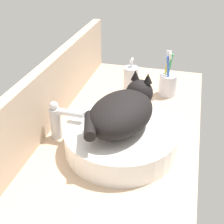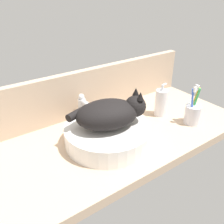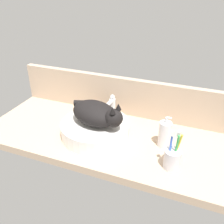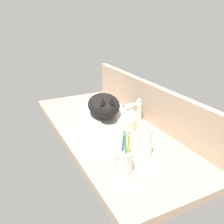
{
  "view_description": "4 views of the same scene",
  "coord_description": "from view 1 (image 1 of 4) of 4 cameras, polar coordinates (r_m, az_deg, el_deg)",
  "views": [
    {
      "loc": [
        -80.21,
        -19.89,
        61.27
      ],
      "look_at": [
        3.68,
        2.11,
        8.74
      ],
      "focal_mm": 50.0,
      "sensor_mm": 36.0,
      "label": 1
    },
    {
      "loc": [
        -51.69,
        -72.94,
        60.55
      ],
      "look_at": [
        3.48,
        3.97,
        9.09
      ],
      "focal_mm": 40.0,
      "sensor_mm": 36.0,
      "label": 2
    },
    {
      "loc": [
        43.71,
        -99.15,
        74.3
      ],
      "look_at": [
        3.03,
        4.25,
        11.56
      ],
      "focal_mm": 40.0,
      "sensor_mm": 36.0,
      "label": 3
    },
    {
      "loc": [
        110.34,
        -54.52,
        60.39
      ],
      "look_at": [
        0.2,
        0.59,
        9.8
      ],
      "focal_mm": 40.0,
      "sensor_mm": 36.0,
      "label": 4
    }
  ],
  "objects": [
    {
      "name": "soap_dispenser",
      "position": [
        1.26,
        3.44,
        5.42
      ],
      "size": [
        5.88,
        5.88,
        16.41
      ],
      "color": "silver",
      "rests_on": "ground_plane"
    },
    {
      "name": "toothbrush_cup",
      "position": [
        1.31,
        10.14,
        5.14
      ],
      "size": [
        7.24,
        7.24,
        18.72
      ],
      "color": "silver",
      "rests_on": "ground_plane"
    },
    {
      "name": "cat",
      "position": [
        0.93,
        2.03,
        0.26
      ],
      "size": [
        30.61,
        23.4,
        14.0
      ],
      "color": "black",
      "rests_on": "sink_basin"
    },
    {
      "name": "sink_basin",
      "position": [
        0.97,
        1.57,
        -4.95
      ],
      "size": [
        34.95,
        34.95,
        7.66
      ],
      "primitive_type": "cylinder",
      "color": "white",
      "rests_on": "ground_plane"
    },
    {
      "name": "backsplash_panel",
      "position": [
        1.05,
        -12.72,
        1.77
      ],
      "size": [
        125.76,
        3.6,
        22.34
      ],
      "primitive_type": "cube",
      "color": "tan",
      "rests_on": "ground_plane"
    },
    {
      "name": "ground_plane",
      "position": [
        1.04,
        0.61,
        -6.24
      ],
      "size": [
        125.76,
        53.53,
        4.0
      ],
      "primitive_type": "cube",
      "color": "tan"
    },
    {
      "name": "faucet",
      "position": [
        1.02,
        -9.78,
        -1.31
      ],
      "size": [
        3.6,
        11.83,
        13.6
      ],
      "color": "silver",
      "rests_on": "ground_plane"
    }
  ]
}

